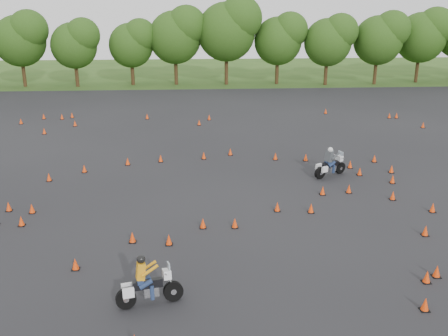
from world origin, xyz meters
TOP-DOWN VIEW (x-y plane):
  - ground at (0.00, 0.00)m, footprint 140.00×140.00m
  - asphalt_pad at (0.00, 6.00)m, footprint 62.00×62.00m
  - treeline at (3.80, 35.26)m, footprint 87.21×32.12m
  - traffic_cones at (-0.08, 5.56)m, footprint 36.70×33.00m
  - rider_grey at (6.31, 5.70)m, footprint 2.37×1.81m
  - rider_yellow at (-3.20, -6.81)m, footprint 2.37×1.19m

SIDE VIEW (x-z plane):
  - ground at x=0.00m, z-range 0.00..0.00m
  - asphalt_pad at x=0.00m, z-range 0.01..0.01m
  - traffic_cones at x=-0.08m, z-range 0.01..0.46m
  - rider_yellow at x=-3.20m, z-range 0.00..1.75m
  - rider_grey at x=6.31m, z-range 0.00..1.81m
  - treeline at x=3.80m, z-range -0.83..10.18m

